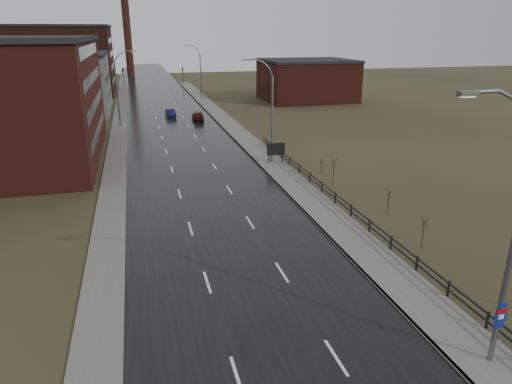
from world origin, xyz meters
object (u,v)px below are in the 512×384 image
billboard (276,150)px  car_far (198,116)px  car_near (171,114)px  streetlight_main (508,241)px

billboard → car_far: bearing=99.3°
car_near → car_far: size_ratio=0.90×
car_far → streetlight_main: bearing=96.5°
streetlight_main → car_far: 62.47m
billboard → car_far: billboard is taller
billboard → car_near: (-8.83, 32.86, -1.00)m
billboard → streetlight_main: bearing=-91.1°
streetlight_main → car_near: 67.00m
streetlight_main → car_near: streetlight_main is taller
billboard → car_near: 34.04m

